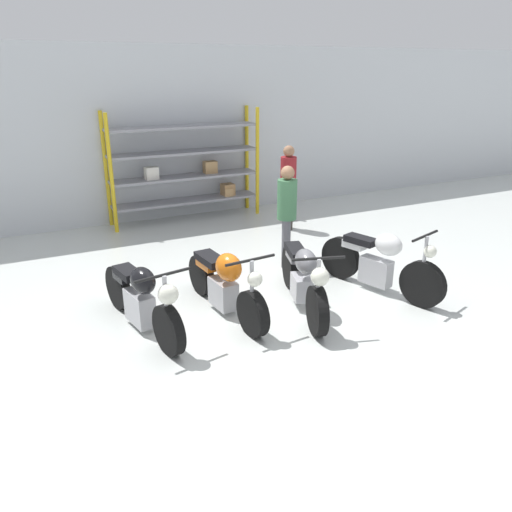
% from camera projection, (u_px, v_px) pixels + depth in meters
% --- Properties ---
extents(ground_plane, '(30.00, 30.00, 0.00)m').
position_uv_depth(ground_plane, '(269.00, 313.00, 6.80)').
color(ground_plane, silver).
extents(back_wall, '(30.00, 0.08, 3.60)m').
position_uv_depth(back_wall, '(157.00, 135.00, 10.53)').
color(back_wall, silver).
rests_on(back_wall, ground_plane).
extents(shelving_rack, '(3.27, 0.63, 2.35)m').
position_uv_depth(shelving_rack, '(187.00, 167.00, 10.66)').
color(shelving_rack, gold).
rests_on(shelving_rack, ground_plane).
extents(motorcycle_black, '(0.73, 2.08, 1.00)m').
position_uv_depth(motorcycle_black, '(142.00, 299.00, 6.22)').
color(motorcycle_black, black).
rests_on(motorcycle_black, ground_plane).
extents(motorcycle_orange, '(0.68, 2.05, 1.01)m').
position_uv_depth(motorcycle_orange, '(225.00, 283.00, 6.67)').
color(motorcycle_orange, black).
rests_on(motorcycle_orange, ground_plane).
extents(motorcycle_grey, '(0.89, 2.07, 1.01)m').
position_uv_depth(motorcycle_grey, '(303.00, 277.00, 6.79)').
color(motorcycle_grey, black).
rests_on(motorcycle_grey, ground_plane).
extents(motorcycle_white, '(0.87, 2.02, 1.05)m').
position_uv_depth(motorcycle_white, '(380.00, 262.00, 7.32)').
color(motorcycle_white, black).
rests_on(motorcycle_white, ground_plane).
extents(person_browsing, '(0.45, 0.45, 1.69)m').
position_uv_depth(person_browsing, '(287.00, 208.00, 8.10)').
color(person_browsing, '#595960').
rests_on(person_browsing, ground_plane).
extents(person_near_rack, '(0.32, 0.32, 1.71)m').
position_uv_depth(person_near_rack, '(288.00, 181.00, 10.03)').
color(person_near_rack, '#38332D').
rests_on(person_near_rack, ground_plane).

